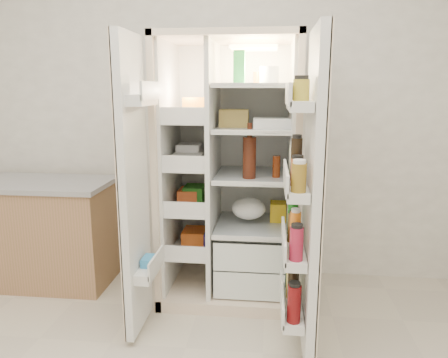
# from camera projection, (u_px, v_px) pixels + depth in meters

# --- Properties ---
(wall_back) EXTENTS (4.00, 0.02, 2.70)m
(wall_back) POSITION_uv_depth(u_px,v_px,m) (211.00, 103.00, 3.23)
(wall_back) COLOR white
(wall_back) RESTS_ON floor
(refrigerator) EXTENTS (0.92, 0.70, 1.80)m
(refrigerator) POSITION_uv_depth(u_px,v_px,m) (233.00, 192.00, 3.00)
(refrigerator) COLOR beige
(refrigerator) RESTS_ON floor
(freezer_door) EXTENTS (0.15, 0.40, 1.72)m
(freezer_door) POSITION_uv_depth(u_px,v_px,m) (134.00, 190.00, 2.44)
(freezer_door) COLOR silver
(freezer_door) RESTS_ON floor
(fridge_door) EXTENTS (0.17, 0.58, 1.72)m
(fridge_door) POSITION_uv_depth(u_px,v_px,m) (308.00, 202.00, 2.25)
(fridge_door) COLOR silver
(fridge_door) RESTS_ON floor
(kitchen_counter) EXTENTS (1.09, 0.58, 0.79)m
(kitchen_counter) POSITION_uv_depth(u_px,v_px,m) (41.00, 231.00, 3.22)
(kitchen_counter) COLOR #A07050
(kitchen_counter) RESTS_ON floor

